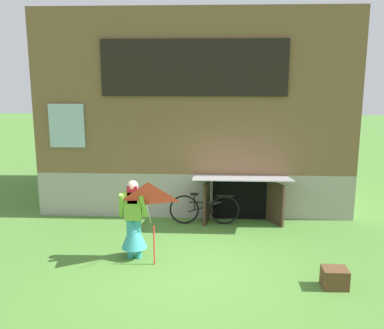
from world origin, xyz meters
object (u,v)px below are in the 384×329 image
object	(u,v)px
bicycle_black	(204,209)
wooden_crate	(335,278)
person	(134,226)
kite	(148,203)

from	to	relation	value
bicycle_black	wooden_crate	xyz separation A→B (m)	(2.39, -3.17, -0.21)
person	bicycle_black	bearing A→B (deg)	36.17
person	kite	xyz separation A→B (m)	(0.39, -0.52, 0.64)
person	wooden_crate	bearing A→B (deg)	-36.48
kite	bicycle_black	size ratio (longest dim) A/B	0.94
person	bicycle_black	distance (m)	2.54
person	kite	world-z (taller)	kite
bicycle_black	wooden_crate	bearing A→B (deg)	-54.00
bicycle_black	kite	bearing A→B (deg)	-111.59
kite	bicycle_black	bearing A→B (deg)	69.43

